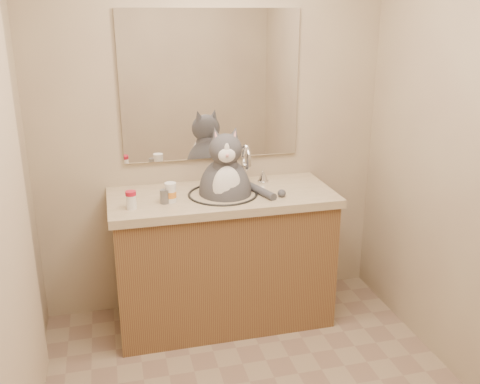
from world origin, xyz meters
name	(u,v)px	position (x,y,z in m)	size (l,w,h in m)	color
room	(272,187)	(0.00, 0.00, 1.20)	(2.22, 2.52, 2.42)	gray
vanity	(223,255)	(0.00, 0.96, 0.44)	(1.34, 0.59, 1.12)	brown
mirror	(211,86)	(0.00, 1.24, 1.45)	(1.10, 0.02, 0.90)	white
shower_curtain	(7,241)	(-1.05, 0.10, 1.03)	(0.02, 1.30, 1.93)	beige
cat	(226,187)	(0.02, 0.96, 0.89)	(0.44, 0.40, 0.62)	#454449
pill_bottle_redcap	(131,200)	(-0.54, 0.84, 0.90)	(0.08, 0.08, 0.10)	white
pill_bottle_orange	(171,193)	(-0.31, 0.89, 0.90)	(0.08, 0.08, 0.11)	white
grey_canister	(164,197)	(-0.35, 0.88, 0.89)	(0.06, 0.06, 0.08)	slate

